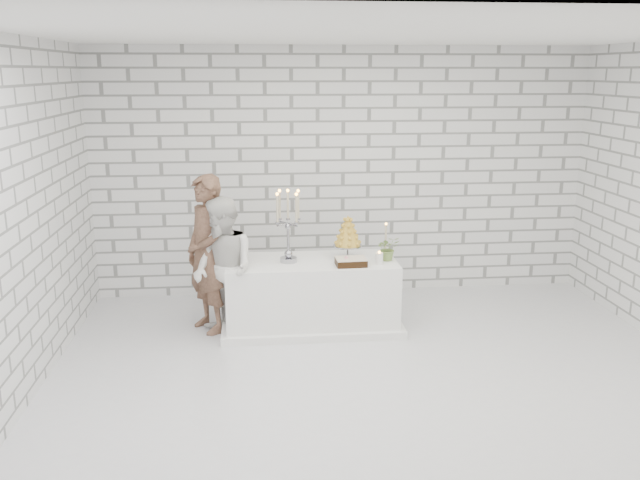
{
  "coord_description": "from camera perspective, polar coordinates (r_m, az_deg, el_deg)",
  "views": [
    {
      "loc": [
        -1.08,
        -5.54,
        2.71
      ],
      "look_at": [
        -0.43,
        0.98,
        1.05
      ],
      "focal_mm": 37.66,
      "sensor_mm": 36.0,
      "label": 1
    }
  ],
  "objects": [
    {
      "name": "flowers",
      "position": [
        7.14,
        5.79,
        -0.7
      ],
      "size": [
        0.26,
        0.23,
        0.26
      ],
      "primitive_type": "imported",
      "rotation": [
        0.0,
        0.0,
        0.11
      ],
      "color": "#467A34",
      "rests_on": "cake_table"
    },
    {
      "name": "candelabra",
      "position": [
        6.98,
        -2.72,
        1.2
      ],
      "size": [
        0.36,
        0.36,
        0.78
      ],
      "primitive_type": null,
      "rotation": [
        0.0,
        0.0,
        -0.16
      ],
      "color": "#9A9AA4",
      "rests_on": "cake_table"
    },
    {
      "name": "chocolate_cake",
      "position": [
        6.94,
        2.65,
        -1.85
      ],
      "size": [
        0.32,
        0.24,
        0.08
      ],
      "primitive_type": "cube",
      "rotation": [
        0.0,
        0.0,
        0.04
      ],
      "color": "black",
      "rests_on": "cake_table"
    },
    {
      "name": "extra_taper",
      "position": [
        7.41,
        5.6,
        0.09
      ],
      "size": [
        0.08,
        0.08,
        0.32
      ],
      "primitive_type": "cylinder",
      "rotation": [
        0.0,
        0.0,
        -0.33
      ],
      "color": "#C2B495",
      "rests_on": "cake_table"
    },
    {
      "name": "wall_left",
      "position": [
        5.98,
        -24.26,
        1.29
      ],
      "size": [
        0.01,
        5.0,
        3.0
      ],
      "primitive_type": "cube",
      "color": "white",
      "rests_on": "ground"
    },
    {
      "name": "wall_front",
      "position": [
        3.44,
        13.1,
        -6.72
      ],
      "size": [
        6.0,
        0.01,
        3.0
      ],
      "primitive_type": "cube",
      "color": "white",
      "rests_on": "ground"
    },
    {
      "name": "croquembouche",
      "position": [
        7.15,
        2.37,
        0.27
      ],
      "size": [
        0.36,
        0.36,
        0.48
      ],
      "primitive_type": null,
      "rotation": [
        0.0,
        0.0,
        0.21
      ],
      "color": "#A87D1F",
      "rests_on": "cake_table"
    },
    {
      "name": "cake_table",
      "position": [
        7.23,
        -0.74,
        -4.62
      ],
      "size": [
        1.8,
        0.8,
        0.75
      ],
      "primitive_type": "cube",
      "color": "white",
      "rests_on": "ground"
    },
    {
      "name": "ground",
      "position": [
        6.26,
        4.93,
        -11.49
      ],
      "size": [
        6.0,
        5.0,
        0.01
      ],
      "primitive_type": "cube",
      "color": "silver",
      "rests_on": "ground"
    },
    {
      "name": "ceiling",
      "position": [
        5.65,
        5.6,
        17.11
      ],
      "size": [
        6.0,
        5.0,
        0.01
      ],
      "primitive_type": "cube",
      "color": "white",
      "rests_on": "ground"
    },
    {
      "name": "bride",
      "position": [
        6.9,
        -8.18,
        -2.5
      ],
      "size": [
        0.86,
        0.91,
        1.48
      ],
      "primitive_type": "imported",
      "rotation": [
        0.0,
        0.0,
        -1.02
      ],
      "color": "silver",
      "rests_on": "ground"
    },
    {
      "name": "groom",
      "position": [
        7.12,
        -9.58,
        -1.19
      ],
      "size": [
        0.67,
        0.73,
        1.68
      ],
      "primitive_type": "imported",
      "rotation": [
        0.0,
        0.0,
        -0.99
      ],
      "color": "#4A3328",
      "rests_on": "ground"
    },
    {
      "name": "wall_back",
      "position": [
        8.2,
        1.96,
        5.72
      ],
      "size": [
        6.0,
        0.01,
        3.0
      ],
      "primitive_type": "cube",
      "color": "white",
      "rests_on": "ground"
    },
    {
      "name": "pillar_candle",
      "position": [
        7.0,
        5.05,
        -1.58
      ],
      "size": [
        0.08,
        0.08,
        0.12
      ],
      "primitive_type": "cylinder",
      "rotation": [
        0.0,
        0.0,
        -0.05
      ],
      "color": "white",
      "rests_on": "cake_table"
    }
  ]
}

